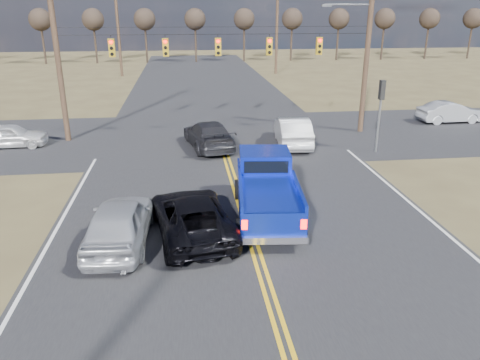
{
  "coord_description": "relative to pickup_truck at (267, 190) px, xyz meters",
  "views": [
    {
      "loc": [
        -2.13,
        -9.92,
        7.43
      ],
      "look_at": [
        -0.18,
        6.02,
        1.5
      ],
      "focal_mm": 35.0,
      "sensor_mm": 36.0,
      "label": 1
    }
  ],
  "objects": [
    {
      "name": "black_suv",
      "position": [
        -2.82,
        -1.24,
        -0.34
      ],
      "size": [
        3.15,
        5.47,
        1.44
      ],
      "primitive_type": "imported",
      "rotation": [
        0.0,
        0.0,
        3.3
      ],
      "color": "black",
      "rests_on": "ground"
    },
    {
      "name": "cross_car_west",
      "position": [
        -12.7,
        10.96,
        -0.39
      ],
      "size": [
        1.72,
        3.98,
        1.34
      ],
      "primitive_type": "imported",
      "rotation": [
        0.0,
        0.0,
        1.61
      ],
      "color": "silver",
      "rests_on": "ground"
    },
    {
      "name": "road_main",
      "position": [
        -0.82,
        3.97,
        -1.06
      ],
      "size": [
        14.0,
        120.0,
        0.02
      ],
      "primitive_type": "cube",
      "color": "#28282B",
      "rests_on": "ground"
    },
    {
      "name": "white_car_queue",
      "position": [
        3.19,
        9.47,
        -0.25
      ],
      "size": [
        2.22,
        5.08,
        1.63
      ],
      "primitive_type": "imported",
      "rotation": [
        0.0,
        0.0,
        3.04
      ],
      "color": "silver",
      "rests_on": "ground"
    },
    {
      "name": "silver_suv",
      "position": [
        -5.2,
        -1.63,
        -0.26
      ],
      "size": [
        2.18,
        4.81,
        1.6
      ],
      "primitive_type": "imported",
      "rotation": [
        0.0,
        0.0,
        3.08
      ],
      "color": "#B5B7BD",
      "rests_on": "ground"
    },
    {
      "name": "dgrey_car_queue",
      "position": [
        -1.62,
        9.47,
        -0.31
      ],
      "size": [
        2.96,
        5.46,
        1.5
      ],
      "primitive_type": "imported",
      "rotation": [
        0.0,
        0.0,
        3.31
      ],
      "color": "#2D2D31",
      "rests_on": "ground"
    },
    {
      "name": "signal_gantry",
      "position": [
        -0.32,
        11.75,
        4.01
      ],
      "size": [
        19.6,
        4.83,
        10.0
      ],
      "color": "#473323",
      "rests_on": "ground"
    },
    {
      "name": "utility_poles",
      "position": [
        -0.82,
        10.97,
        4.17
      ],
      "size": [
        19.6,
        58.32,
        10.0
      ],
      "color": "#473323",
      "rests_on": "ground"
    },
    {
      "name": "pickup_truck",
      "position": [
        0.0,
        0.0,
        0.0
      ],
      "size": [
        2.77,
        5.99,
        2.18
      ],
      "rotation": [
        0.0,
        0.0,
        -0.1
      ],
      "color": "black",
      "rests_on": "ground"
    },
    {
      "name": "cross_car_east_near",
      "position": [
        15.16,
        13.63,
        -0.34
      ],
      "size": [
        1.67,
        4.4,
        1.43
      ],
      "primitive_type": "imported",
      "rotation": [
        0.0,
        0.0,
        1.61
      ],
      "color": "#B5B9BE",
      "rests_on": "ground"
    },
    {
      "name": "treeline",
      "position": [
        -0.82,
        20.93,
        4.64
      ],
      "size": [
        87.0,
        117.8,
        7.4
      ],
      "color": "#33261C",
      "rests_on": "ground"
    },
    {
      "name": "road_cross",
      "position": [
        -0.82,
        11.97,
        -1.06
      ],
      "size": [
        120.0,
        12.0,
        0.02
      ],
      "primitive_type": "cube",
      "color": "#28282B",
      "rests_on": "ground"
    },
    {
      "name": "ground",
      "position": [
        -0.82,
        -6.03,
        -1.06
      ],
      "size": [
        160.0,
        160.0,
        0.0
      ],
      "primitive_type": "plane",
      "color": "brown",
      "rests_on": "ground"
    }
  ]
}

